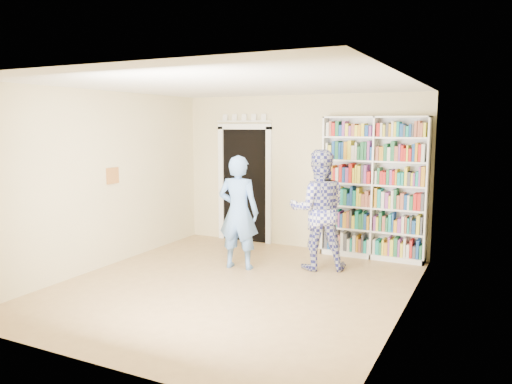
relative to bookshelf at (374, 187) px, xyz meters
The scene contains 11 objects.
floor 2.95m from the bookshelf, 119.94° to the right, with size 5.00×5.00×0.00m, color #9A764A.
ceiling 3.11m from the bookshelf, 119.94° to the right, with size 5.00×5.00×0.00m, color white.
wall_back 1.37m from the bookshelf, behind, with size 4.50×4.50×0.00m, color beige.
wall_left 4.30m from the bookshelf, 146.93° to the right, with size 5.00×5.00×0.00m, color beige.
wall_right 2.52m from the bookshelf, 69.00° to the right, with size 5.00×5.00×0.00m, color beige.
bookshelf is the anchor object (origin of this frame).
doorway 2.45m from the bookshelf, behind, with size 1.10×0.08×2.43m.
wall_art 4.18m from the bookshelf, 149.08° to the right, with size 0.03×0.25×0.25m, color brown.
man_blue 2.29m from the bookshelf, 138.39° to the right, with size 0.63×0.42×1.73m, color #6190D8.
man_plaid 1.20m from the bookshelf, 121.02° to the right, with size 0.89×0.69×1.82m, color navy.
paper_sheet 1.30m from the bookshelf, 113.43° to the right, with size 0.21×0.01×0.29m, color white.
Camera 1 is at (3.20, -5.73, 2.20)m, focal length 35.00 mm.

